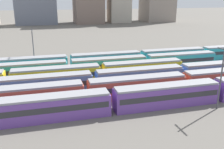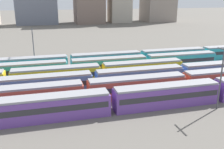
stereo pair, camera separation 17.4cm
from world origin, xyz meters
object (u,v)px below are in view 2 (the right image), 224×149
at_px(train_track_4, 69,68).
at_px(catenary_pole_1, 34,47).
at_px(train_track_1, 184,82).
at_px(train_track_2, 140,77).
at_px(catenary_pole_0, 221,75).
at_px(train_track_5, 141,58).
at_px(train_track_0, 167,95).
at_px(train_track_3, 57,76).

relative_size(train_track_4, catenary_pole_1, 7.32).
height_order(train_track_1, train_track_4, same).
distance_m(train_track_4, catenary_pole_1, 11.66).
xyz_separation_m(train_track_2, catenary_pole_0, (8.30, -13.65, 3.86)).
bearing_deg(train_track_5, train_track_2, -111.81).
xyz_separation_m(train_track_1, catenary_pole_1, (-27.86, 23.50, 3.75)).
bearing_deg(train_track_0, catenary_pole_1, 127.07).
xyz_separation_m(train_track_3, catenary_pole_1, (-4.63, 13.10, 3.75)).
relative_size(train_track_4, catenary_pole_0, 7.17).
height_order(train_track_2, train_track_4, same).
xyz_separation_m(train_track_1, train_track_5, (-0.74, 20.80, 0.00)).
bearing_deg(train_track_2, catenary_pole_0, -58.70).
bearing_deg(train_track_2, catenary_pole_1, 138.77).
bearing_deg(train_track_5, catenary_pole_1, 174.31).
bearing_deg(catenary_pole_1, train_track_0, -52.93).
xyz_separation_m(train_track_2, train_track_4, (-13.17, 10.40, 0.00)).
height_order(train_track_3, train_track_4, same).
distance_m(train_track_0, catenary_pole_0, 9.04).
relative_size(train_track_5, catenary_pole_0, 10.80).
bearing_deg(train_track_4, train_track_1, -37.75).
bearing_deg(train_track_5, train_track_1, -87.96).
relative_size(train_track_0, train_track_2, 1.00).
bearing_deg(train_track_4, train_track_2, -38.30).
xyz_separation_m(train_track_0, train_track_1, (6.18, 5.20, 0.00)).
height_order(catenary_pole_0, catenary_pole_1, catenary_pole_0).
distance_m(train_track_1, train_track_4, 25.48).
height_order(train_track_0, catenary_pole_0, catenary_pole_0).
bearing_deg(catenary_pole_0, train_track_5, 94.02).
bearing_deg(train_track_1, train_track_4, 142.25).
bearing_deg(catenary_pole_1, catenary_pole_0, -47.60).
bearing_deg(train_track_5, train_track_3, -155.19).
distance_m(train_track_1, train_track_2, 8.71).
distance_m(train_track_0, train_track_2, 10.43).
relative_size(train_track_2, train_track_3, 1.68).
height_order(train_track_3, catenary_pole_1, catenary_pole_1).
distance_m(train_track_5, catenary_pole_1, 27.51).
distance_m(train_track_2, train_track_5, 16.80).
distance_m(train_track_3, catenary_pole_0, 31.20).
xyz_separation_m(train_track_1, train_track_2, (-6.98, 5.20, 0.00)).
bearing_deg(train_track_2, train_track_0, -85.61).
xyz_separation_m(train_track_2, train_track_3, (-16.25, 5.20, -0.00)).
height_order(train_track_1, train_track_3, same).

